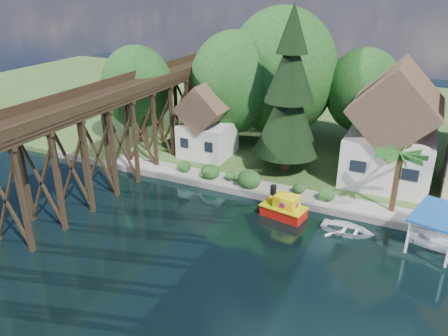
{
  "coord_description": "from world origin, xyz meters",
  "views": [
    {
      "loc": [
        9.25,
        -24.26,
        17.75
      ],
      "look_at": [
        -5.07,
        6.0,
        3.3
      ],
      "focal_mm": 35.0,
      "sensor_mm": 36.0,
      "label": 1
    }
  ],
  "objects_px": {
    "conifer": "(289,95)",
    "house_left": "(392,132)",
    "trestle_bridge": "(110,130)",
    "boat_canopy": "(436,235)",
    "tugboat": "(284,208)",
    "palm_tree": "(400,157)",
    "shed": "(208,125)",
    "boat_white_a": "(348,228)"
  },
  "relations": [
    {
      "from": "house_left",
      "to": "boat_canopy",
      "type": "xyz_separation_m",
      "value": [
        4.5,
        -10.09,
        -3.85
      ]
    },
    {
      "from": "conifer",
      "to": "house_left",
      "type": "bearing_deg",
      "value": 12.26
    },
    {
      "from": "shed",
      "to": "tugboat",
      "type": "height_order",
      "value": "shed"
    },
    {
      "from": "palm_tree",
      "to": "boat_white_a",
      "type": "height_order",
      "value": "palm_tree"
    },
    {
      "from": "house_left",
      "to": "boat_white_a",
      "type": "xyz_separation_m",
      "value": [
        -1.49,
        -10.36,
        -4.73
      ]
    },
    {
      "from": "shed",
      "to": "boat_white_a",
      "type": "height_order",
      "value": "shed"
    },
    {
      "from": "house_left",
      "to": "boat_canopy",
      "type": "distance_m",
      "value": 11.7
    },
    {
      "from": "trestle_bridge",
      "to": "boat_canopy",
      "type": "bearing_deg",
      "value": 1.53
    },
    {
      "from": "boat_white_a",
      "to": "boat_canopy",
      "type": "bearing_deg",
      "value": -84.27
    },
    {
      "from": "house_left",
      "to": "palm_tree",
      "type": "bearing_deg",
      "value": -79.02
    },
    {
      "from": "palm_tree",
      "to": "tugboat",
      "type": "height_order",
      "value": "palm_tree"
    },
    {
      "from": "conifer",
      "to": "palm_tree",
      "type": "distance_m",
      "value": 11.6
    },
    {
      "from": "palm_tree",
      "to": "house_left",
      "type": "bearing_deg",
      "value": 100.98
    },
    {
      "from": "tugboat",
      "to": "boat_white_a",
      "type": "height_order",
      "value": "tugboat"
    },
    {
      "from": "shed",
      "to": "tugboat",
      "type": "distance_m",
      "value": 14.52
    },
    {
      "from": "tugboat",
      "to": "boat_white_a",
      "type": "distance_m",
      "value": 5.19
    },
    {
      "from": "house_left",
      "to": "tugboat",
      "type": "relative_size",
      "value": 2.88
    },
    {
      "from": "conifer",
      "to": "tugboat",
      "type": "height_order",
      "value": "conifer"
    },
    {
      "from": "trestle_bridge",
      "to": "house_left",
      "type": "xyz_separation_m",
      "value": [
        23.0,
        10.83,
        -0.21
      ]
    },
    {
      "from": "tugboat",
      "to": "trestle_bridge",
      "type": "bearing_deg",
      "value": -177.22
    },
    {
      "from": "trestle_bridge",
      "to": "conifer",
      "type": "distance_m",
      "value": 16.59
    },
    {
      "from": "shed",
      "to": "conifer",
      "type": "relative_size",
      "value": 0.5
    },
    {
      "from": "conifer",
      "to": "tugboat",
      "type": "relative_size",
      "value": 4.08
    },
    {
      "from": "trestle_bridge",
      "to": "shed",
      "type": "relative_size",
      "value": 5.63
    },
    {
      "from": "house_left",
      "to": "conifer",
      "type": "xyz_separation_m",
      "value": [
        -9.21,
        -2.0,
        2.88
      ]
    },
    {
      "from": "palm_tree",
      "to": "boat_white_a",
      "type": "relative_size",
      "value": 1.36
    },
    {
      "from": "boat_white_a",
      "to": "trestle_bridge",
      "type": "bearing_deg",
      "value": 94.42
    },
    {
      "from": "trestle_bridge",
      "to": "palm_tree",
      "type": "bearing_deg",
      "value": 10.69
    },
    {
      "from": "palm_tree",
      "to": "boat_canopy",
      "type": "xyz_separation_m",
      "value": [
        3.28,
        -3.84,
        -3.93
      ]
    },
    {
      "from": "trestle_bridge",
      "to": "shed",
      "type": "bearing_deg",
      "value": 61.81
    },
    {
      "from": "palm_tree",
      "to": "trestle_bridge",
      "type": "bearing_deg",
      "value": -169.31
    },
    {
      "from": "conifer",
      "to": "palm_tree",
      "type": "relative_size",
      "value": 2.89
    },
    {
      "from": "house_left",
      "to": "shed",
      "type": "height_order",
      "value": "house_left"
    },
    {
      "from": "conifer",
      "to": "palm_tree",
      "type": "xyz_separation_m",
      "value": [
        10.42,
        -4.26,
        -2.8
      ]
    },
    {
      "from": "tugboat",
      "to": "boat_canopy",
      "type": "distance_m",
      "value": 11.16
    },
    {
      "from": "shed",
      "to": "palm_tree",
      "type": "distance_m",
      "value": 19.84
    },
    {
      "from": "trestle_bridge",
      "to": "house_left",
      "type": "height_order",
      "value": "house_left"
    },
    {
      "from": "shed",
      "to": "boat_white_a",
      "type": "distance_m",
      "value": 19.05
    },
    {
      "from": "shed",
      "to": "conifer",
      "type": "xyz_separation_m",
      "value": [
        8.79,
        -0.5,
        4.19
      ]
    },
    {
      "from": "shed",
      "to": "conifer",
      "type": "distance_m",
      "value": 9.75
    },
    {
      "from": "shed",
      "to": "trestle_bridge",
      "type": "bearing_deg",
      "value": -118.19
    },
    {
      "from": "tugboat",
      "to": "boat_white_a",
      "type": "relative_size",
      "value": 0.97
    }
  ]
}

